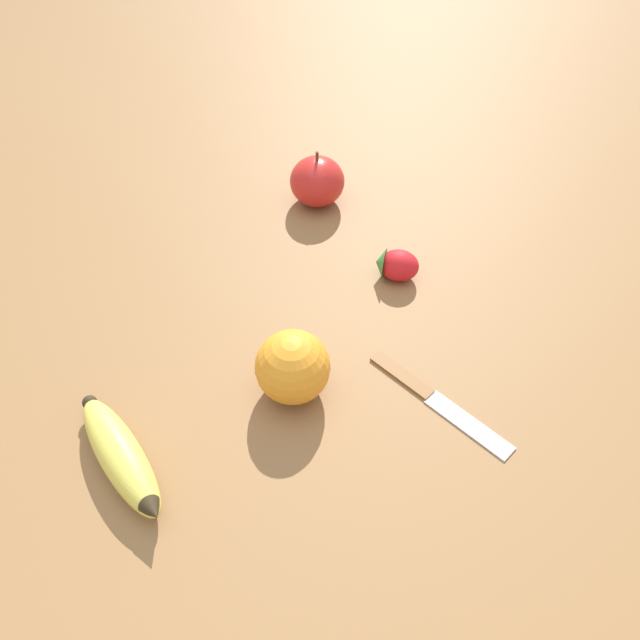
{
  "coord_description": "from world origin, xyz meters",
  "views": [
    {
      "loc": [
        -0.45,
        0.14,
        0.58
      ],
      "look_at": [
        0.0,
        -0.09,
        0.03
      ],
      "focal_mm": 35.0,
      "sensor_mm": 36.0,
      "label": 1
    }
  ],
  "objects": [
    {
      "name": "orange",
      "position": [
        -0.06,
        -0.03,
        0.04
      ],
      "size": [
        0.08,
        0.08,
        0.08
      ],
      "color": "orange",
      "rests_on": "ground_plane"
    },
    {
      "name": "apple",
      "position": [
        0.24,
        -0.21,
        0.04
      ],
      "size": [
        0.08,
        0.08,
        0.09
      ],
      "color": "red",
      "rests_on": "ground_plane"
    },
    {
      "name": "paring_knife",
      "position": [
        -0.14,
        -0.16,
        0.0
      ],
      "size": [
        0.19,
        0.08,
        0.01
      ],
      "rotation": [
        0.0,
        0.0,
        1.89
      ],
      "color": "silver",
      "rests_on": "ground_plane"
    },
    {
      "name": "strawberry",
      "position": [
        0.05,
        -0.23,
        0.02
      ],
      "size": [
        0.07,
        0.07,
        0.04
      ],
      "rotation": [
        0.0,
        0.0,
        0.87
      ],
      "color": "red",
      "rests_on": "ground_plane"
    },
    {
      "name": "ground_plane",
      "position": [
        0.0,
        0.0,
        0.0
      ],
      "size": [
        3.0,
        3.0,
        0.0
      ],
      "primitive_type": "plane",
      "color": "olive"
    },
    {
      "name": "banana",
      "position": [
        -0.07,
        0.17,
        0.02
      ],
      "size": [
        0.18,
        0.07,
        0.04
      ],
      "rotation": [
        0.0,
        0.0,
        3.31
      ],
      "color": "#DBCC4C",
      "rests_on": "ground_plane"
    }
  ]
}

